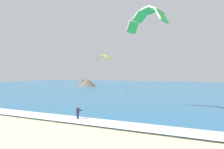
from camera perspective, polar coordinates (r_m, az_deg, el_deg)
sea at (r=79.22m, az=14.16°, el=-3.51°), size 200.00×120.00×0.20m
surf_foam at (r=24.41m, az=-13.66°, el=-11.71°), size 200.00×2.75×0.04m
surfboard at (r=23.65m, az=-9.54°, el=-12.57°), size 0.95×1.46×0.09m
kitesurfer at (r=23.47m, az=-9.51°, el=-10.39°), size 0.65×0.65×1.69m
kite_primary at (r=28.40m, az=9.58°, el=15.63°), size 9.17×9.76×12.77m
kite_distant at (r=55.95m, az=-2.57°, el=4.87°), size 4.24×1.43×1.53m
headland_left at (r=84.35m, az=-7.41°, el=-2.25°), size 9.91×8.05×3.35m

